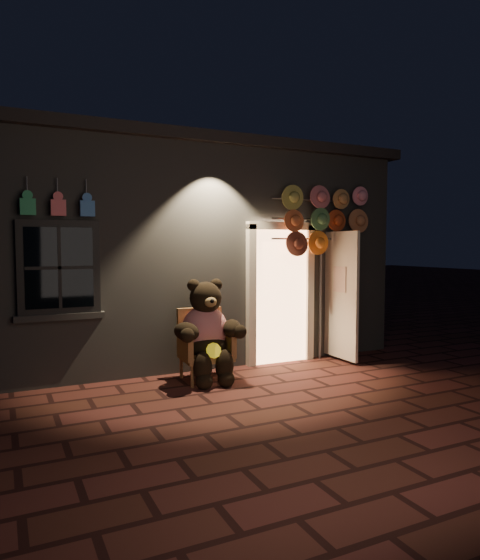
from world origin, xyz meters
TOP-DOWN VIEW (x-y plane):
  - ground at (0.00, 0.00)m, footprint 60.00×60.00m
  - shop_building at (0.00, 3.99)m, footprint 7.30×5.95m
  - wicker_armchair at (-0.10, 1.04)m, footprint 0.70×0.63m
  - teddy_bear at (-0.10, 0.91)m, footprint 1.02×0.81m
  - hat_rack at (2.02, 1.28)m, footprint 1.76×0.22m

SIDE VIEW (x-z plane):
  - ground at x=0.00m, z-range 0.00..0.00m
  - wicker_armchair at x=-0.10m, z-range 0.00..0.97m
  - teddy_bear at x=-0.10m, z-range -0.02..1.38m
  - shop_building at x=0.00m, z-range -0.02..3.49m
  - hat_rack at x=2.02m, z-range 0.89..3.66m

